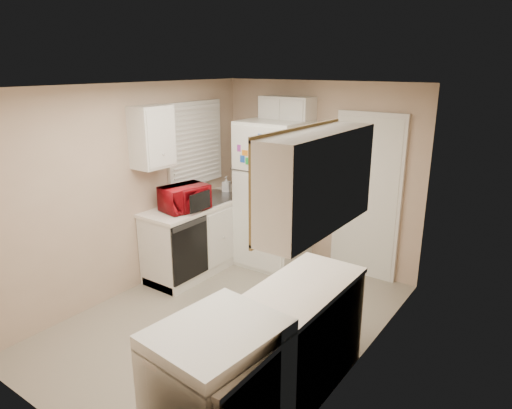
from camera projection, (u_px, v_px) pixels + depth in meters
The scene contains 19 objects.
floor at pixel (229, 319), 4.83m from camera, with size 3.80×3.80×0.00m, color #AAA18C.
ceiling at pixel (224, 86), 4.13m from camera, with size 3.80×3.80×0.00m, color white.
wall_left at pixel (132, 190), 5.26m from camera, with size 3.80×3.80×0.00m, color tan.
wall_right at pixel (361, 243), 3.70m from camera, with size 3.80×3.80×0.00m, color tan.
wall_back at pixel (318, 175), 5.96m from camera, with size 2.80×2.80×0.00m, color tan.
wall_front at pixel (45, 285), 3.00m from camera, with size 2.80×2.80×0.00m, color tan.
left_counter at pixel (206, 234), 6.01m from camera, with size 0.60×1.80×0.90m, color silver.
dishwasher at pixel (190, 250), 5.37m from camera, with size 0.03×0.58×0.72m, color black.
sink at pixel (212, 201), 6.01m from camera, with size 0.54×0.74×0.16m, color gray.
microwave at pixel (185, 198), 5.48m from camera, with size 0.30×0.54×0.36m, color #9F0A12.
soap_bottle at pixel (226, 185), 6.27m from camera, with size 0.10×0.10×0.22m, color white.
window_blinds at pixel (195, 144), 5.93m from camera, with size 0.10×0.98×1.08m, color silver.
upper_cabinet_left at pixel (152, 137), 5.17m from camera, with size 0.30×0.45×0.70m, color silver.
refrigerator at pixel (274, 194), 5.96m from camera, with size 0.79×0.77×1.92m, color silver.
cabinet_over_fridge at pixel (287, 112), 5.83m from camera, with size 0.70×0.30×0.40m, color silver.
interior_door at pixel (367, 198), 5.59m from camera, with size 0.86×0.06×2.08m, color silver.
right_counter at pixel (275, 358), 3.47m from camera, with size 0.60×2.00×0.90m, color silver.
stove at pixel (219, 393), 3.02m from camera, with size 0.67×0.83×1.01m, color silver.
upper_cabinet_right at pixel (318, 181), 3.22m from camera, with size 0.30×1.20×0.70m, color silver.
Camera 1 is at (2.71, -3.30, 2.59)m, focal length 32.00 mm.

